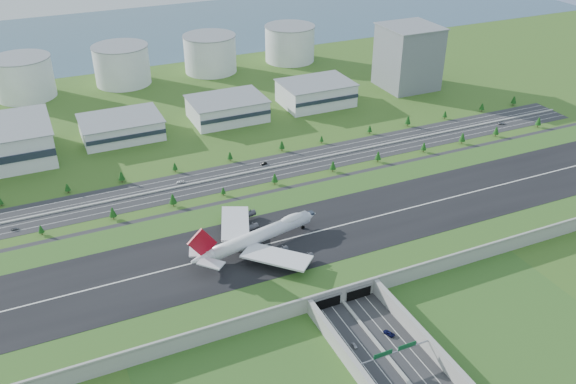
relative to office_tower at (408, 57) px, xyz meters
name	(u,v)px	position (x,y,z in m)	size (l,w,h in m)	color
ground	(299,248)	(-200.00, -195.00, -27.50)	(1200.00, 1200.00, 0.00)	#40591B
airfield_deck	(299,242)	(-200.00, -195.09, -23.38)	(520.00, 100.00, 9.20)	#989993
underpass_road	(400,366)	(-200.00, -294.42, -24.07)	(38.80, 120.40, 8.00)	#28282B
sign_gantry_near	(395,353)	(-200.00, -290.04, -20.55)	(38.70, 0.70, 9.80)	gray
north_expressway	(240,175)	(-200.00, -100.00, -27.44)	(560.00, 36.00, 0.12)	#28282B
tree_row	(285,160)	(-167.12, -101.67, -22.73)	(497.47, 48.71, 8.43)	#3D2819
hangar_mid_a	(121,128)	(-260.00, -5.00, -20.00)	(58.00, 42.00, 15.00)	silver
hangar_mid_b	(227,109)	(-175.00, -5.00, -19.00)	(58.00, 42.00, 17.00)	silver
hangar_mid_c	(316,93)	(-95.00, -5.00, -18.00)	(58.00, 42.00, 19.00)	silver
office_tower	(408,57)	(0.00, 0.00, 0.00)	(46.00, 46.00, 55.00)	slate
fuel_tank_a	(24,78)	(-320.00, 115.00, -10.00)	(50.00, 50.00, 35.00)	white
fuel_tank_b	(122,65)	(-235.00, 115.00, -10.00)	(50.00, 50.00, 35.00)	white
fuel_tank_c	(210,54)	(-150.00, 115.00, -10.00)	(50.00, 50.00, 35.00)	white
fuel_tank_d	(290,44)	(-65.00, 115.00, -10.00)	(50.00, 50.00, 35.00)	white
bay_water	(126,34)	(-200.00, 285.00, -27.47)	(1200.00, 260.00, 0.06)	#39596E
boeing_747	(258,236)	(-224.54, -195.29, -12.51)	(79.20, 74.08, 24.81)	silver
car_0	(354,345)	(-209.99, -273.74, -26.72)	(1.55, 3.86, 1.31)	#B2B1B6
car_2	(389,333)	(-191.87, -273.47, -26.61)	(2.57, 5.57, 1.55)	#0A0D36
car_4	(15,229)	(-342.28, -110.72, -26.64)	(1.74, 4.32, 1.47)	slate
car_5	(264,164)	(-179.48, -93.03, -26.58)	(1.69, 4.86, 1.60)	black
car_6	(501,123)	(20.41, -105.58, -26.60)	(2.58, 5.59, 1.55)	#9F9EA2
car_7	(180,182)	(-239.66, -94.73, -26.67)	(1.99, 4.90, 1.42)	white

